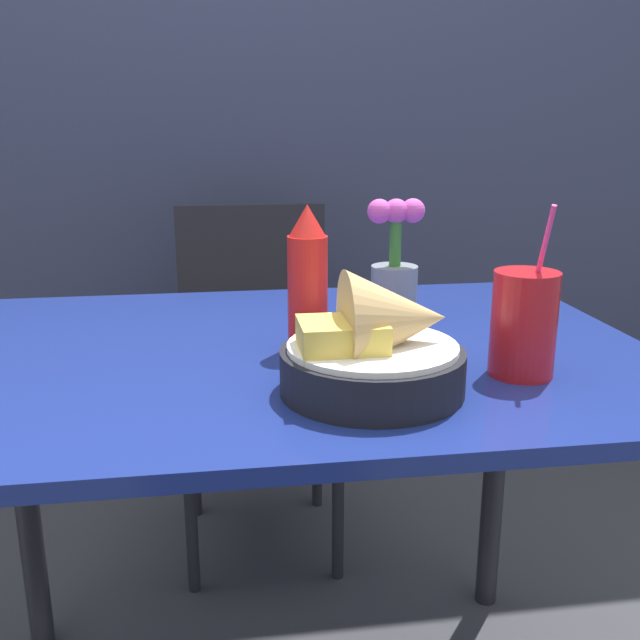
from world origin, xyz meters
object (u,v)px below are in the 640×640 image
object	(u,v)px
food_basket	(379,349)
drink_cup	(523,327)
chair_far_window	(255,350)
ketchup_bottle	(308,281)
flower_vase	(394,271)

from	to	relation	value
food_basket	drink_cup	distance (m)	0.22
chair_far_window	ketchup_bottle	size ratio (longest dim) A/B	4.02
ketchup_bottle	drink_cup	size ratio (longest dim) A/B	0.93
chair_far_window	food_basket	world-z (taller)	food_basket
food_basket	drink_cup	bearing A→B (deg)	9.47
ketchup_bottle	flower_vase	world-z (taller)	ketchup_bottle
food_basket	ketchup_bottle	distance (m)	0.21
drink_cup	flower_vase	size ratio (longest dim) A/B	1.12
food_basket	chair_far_window	bearing A→B (deg)	96.28
ketchup_bottle	drink_cup	distance (m)	0.32
chair_far_window	flower_vase	size ratio (longest dim) A/B	4.20
chair_far_window	flower_vase	bearing A→B (deg)	-71.20
chair_far_window	drink_cup	bearing A→B (deg)	-71.16
food_basket	flower_vase	world-z (taller)	flower_vase
drink_cup	food_basket	bearing A→B (deg)	-170.53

